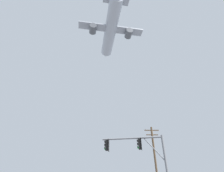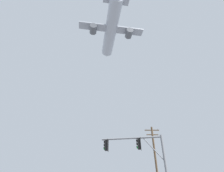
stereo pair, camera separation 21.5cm
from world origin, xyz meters
TOP-DOWN VIEW (x-y plane):
  - signal_pole_near at (3.52, 8.82)m, footprint 5.29×1.19m
  - utility_pole at (7.30, 19.62)m, footprint 2.20×0.28m
  - airplane at (0.94, 26.88)m, footprint 18.35×23.75m

SIDE VIEW (x-z plane):
  - signal_pole_near at x=3.52m, z-range 1.50..7.52m
  - utility_pole at x=7.30m, z-range 0.31..10.80m
  - airplane at x=0.94m, z-range 38.58..45.05m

